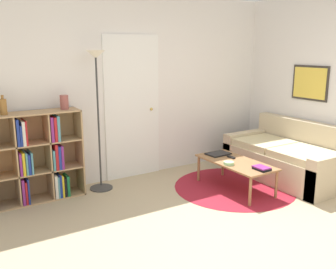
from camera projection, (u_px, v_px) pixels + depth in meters
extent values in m
plane|color=tan|center=(253.00, 246.00, 3.58)|extent=(14.00, 14.00, 0.00)
cube|color=silver|center=(134.00, 88.00, 5.33)|extent=(7.53, 0.05, 2.60)
cube|color=white|center=(132.00, 108.00, 5.34)|extent=(0.85, 0.02, 2.03)
sphere|color=tan|center=(151.00, 109.00, 5.48)|extent=(0.04, 0.04, 0.04)
cube|color=silver|center=(312.00, 87.00, 5.47)|extent=(0.05, 5.44, 2.60)
cube|color=#332D28|center=(310.00, 83.00, 5.45)|extent=(0.02, 0.61, 0.50)
cube|color=yellow|center=(310.00, 83.00, 5.45)|extent=(0.01, 0.55, 0.44)
cylinder|color=maroon|center=(234.00, 187.00, 5.10)|extent=(1.63, 1.63, 0.01)
cube|color=tan|center=(79.00, 151.00, 4.85)|extent=(0.02, 0.34, 1.11)
cube|color=tan|center=(28.00, 113.00, 4.42)|extent=(1.20, 0.34, 0.02)
cube|color=tan|center=(36.00, 199.00, 4.67)|extent=(1.20, 0.34, 0.02)
cube|color=tan|center=(29.00, 154.00, 4.68)|extent=(1.20, 0.02, 1.11)
cube|color=tan|center=(15.00, 160.00, 4.44)|extent=(0.02, 0.32, 1.07)
cube|color=tan|center=(48.00, 155.00, 4.64)|extent=(0.02, 0.32, 1.07)
cube|color=tan|center=(33.00, 171.00, 4.58)|extent=(1.16, 0.32, 0.02)
cube|color=tan|center=(31.00, 143.00, 4.50)|extent=(1.16, 0.32, 0.02)
cube|color=#7F287A|center=(22.00, 191.00, 4.51)|extent=(0.03, 0.23, 0.31)
cube|color=#B21E23|center=(25.00, 191.00, 4.55)|extent=(0.02, 0.27, 0.28)
cube|color=navy|center=(27.00, 190.00, 4.52)|extent=(0.02, 0.20, 0.31)
cube|color=silver|center=(55.00, 185.00, 4.70)|extent=(0.03, 0.21, 0.30)
cube|color=teal|center=(57.00, 185.00, 4.73)|extent=(0.02, 0.24, 0.27)
cube|color=navy|center=(58.00, 184.00, 4.75)|extent=(0.03, 0.27, 0.29)
cube|color=gold|center=(61.00, 185.00, 4.75)|extent=(0.02, 0.22, 0.28)
cube|color=black|center=(64.00, 185.00, 4.77)|extent=(0.03, 0.22, 0.25)
cube|color=#196B38|center=(67.00, 185.00, 4.78)|extent=(0.03, 0.20, 0.26)
cube|color=#7F287A|center=(19.00, 163.00, 4.44)|extent=(0.03, 0.25, 0.27)
cube|color=gold|center=(22.00, 163.00, 4.44)|extent=(0.03, 0.22, 0.27)
cube|color=teal|center=(25.00, 163.00, 4.46)|extent=(0.02, 0.23, 0.27)
cube|color=navy|center=(27.00, 163.00, 4.50)|extent=(0.03, 0.27, 0.24)
cube|color=teal|center=(30.00, 162.00, 4.50)|extent=(0.02, 0.23, 0.26)
cube|color=teal|center=(52.00, 159.00, 4.64)|extent=(0.03, 0.25, 0.25)
cube|color=#B21E23|center=(55.00, 156.00, 4.63)|extent=(0.03, 0.20, 0.32)
cube|color=navy|center=(58.00, 157.00, 4.65)|extent=(0.03, 0.21, 0.29)
cube|color=#7F287A|center=(60.00, 156.00, 4.68)|extent=(0.03, 0.23, 0.30)
cube|color=navy|center=(17.00, 132.00, 4.33)|extent=(0.03, 0.19, 0.32)
cube|color=navy|center=(20.00, 135.00, 4.36)|extent=(0.02, 0.20, 0.24)
cube|color=silver|center=(22.00, 133.00, 4.37)|extent=(0.03, 0.21, 0.29)
cube|color=#B21E23|center=(25.00, 132.00, 4.40)|extent=(0.02, 0.24, 0.29)
cube|color=#7F287A|center=(50.00, 129.00, 4.54)|extent=(0.03, 0.22, 0.31)
cube|color=#B21E23|center=(54.00, 129.00, 4.55)|extent=(0.03, 0.20, 0.30)
cube|color=teal|center=(57.00, 128.00, 4.57)|extent=(0.03, 0.21, 0.31)
cylinder|color=#333333|center=(101.00, 188.00, 5.05)|extent=(0.30, 0.30, 0.01)
cylinder|color=#333333|center=(98.00, 122.00, 4.85)|extent=(0.02, 0.02, 1.73)
cone|color=white|center=(96.00, 54.00, 4.65)|extent=(0.24, 0.24, 0.10)
cube|color=#CCB793|center=(285.00, 164.00, 5.43)|extent=(0.92, 1.71, 0.40)
cube|color=#CCB793|center=(304.00, 147.00, 5.58)|extent=(0.16, 1.71, 0.81)
cube|color=#CCB793|center=(334.00, 175.00, 4.77)|extent=(0.92, 0.16, 0.54)
cube|color=#CCB793|center=(248.00, 148.00, 6.05)|extent=(0.92, 0.16, 0.54)
cube|color=beige|center=(303.00, 154.00, 5.04)|extent=(0.72, 0.68, 0.10)
cube|color=beige|center=(265.00, 143.00, 5.62)|extent=(0.72, 0.68, 0.10)
cube|color=#996B42|center=(236.00, 162.00, 4.95)|extent=(0.53, 1.11, 0.02)
cylinder|color=#996B42|center=(250.00, 192.00, 4.45)|extent=(0.04, 0.04, 0.36)
cylinder|color=#996B42|center=(199.00, 168.00, 5.31)|extent=(0.04, 0.04, 0.36)
cylinder|color=#996B42|center=(276.00, 185.00, 4.68)|extent=(0.04, 0.04, 0.36)
cylinder|color=#996B42|center=(223.00, 163.00, 5.54)|extent=(0.04, 0.04, 0.36)
cube|color=black|center=(218.00, 154.00, 5.27)|extent=(0.33, 0.24, 0.02)
cylinder|color=#9ED193|center=(229.00, 163.00, 4.81)|extent=(0.14, 0.14, 0.04)
cube|color=black|center=(262.00, 169.00, 4.61)|extent=(0.15, 0.20, 0.03)
cube|color=#7F287A|center=(261.00, 167.00, 4.60)|extent=(0.15, 0.20, 0.01)
cube|color=black|center=(231.00, 157.00, 5.11)|extent=(0.05, 0.14, 0.02)
cylinder|color=olive|center=(3.00, 107.00, 4.25)|extent=(0.08, 0.08, 0.18)
cylinder|color=olive|center=(2.00, 97.00, 4.22)|extent=(0.03, 0.03, 0.05)
cylinder|color=#934C47|center=(64.00, 102.00, 4.62)|extent=(0.10, 0.10, 0.18)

